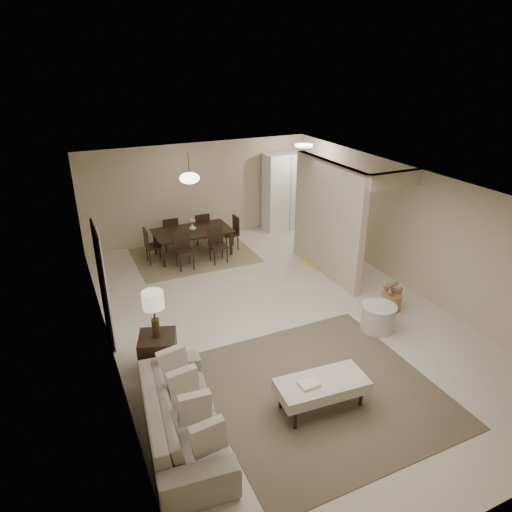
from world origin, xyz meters
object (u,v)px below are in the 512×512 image
round_pouf (378,318)px  sofa (182,415)px  ottoman_bench (322,386)px  dining_table (193,243)px  wicker_basket (391,301)px  side_table (158,353)px  pantry_cabinet (286,192)px

round_pouf → sofa: bearing=-166.1°
ottoman_bench → dining_table: 5.76m
wicker_basket → round_pouf: bearing=-146.2°
side_table → wicker_basket: 4.49m
wicker_basket → dining_table: bearing=123.3°
pantry_cabinet → dining_table: bearing=-165.0°
sofa → side_table: bearing=4.2°
side_table → round_pouf: (3.80, -0.51, -0.06)m
round_pouf → pantry_cabinet: bearing=79.8°
sofa → round_pouf: (3.85, 0.95, -0.10)m
pantry_cabinet → wicker_basket: size_ratio=5.40×
side_table → round_pouf: side_table is taller
round_pouf → dining_table: bearing=113.7°
sofa → dining_table: sofa is taller
side_table → dining_table: 4.39m
round_pouf → wicker_basket: size_ratio=1.57×
pantry_cabinet → wicker_basket: 4.91m
ottoman_bench → wicker_basket: ottoman_bench is taller
sofa → side_table: sofa is taller
sofa → wicker_basket: size_ratio=5.88×
pantry_cabinet → sofa: 7.90m
ottoman_bench → pantry_cabinet: bearing=70.2°
sofa → side_table: (0.05, 1.47, -0.03)m
pantry_cabinet → round_pouf: pantry_cabinet is taller
pantry_cabinet → round_pouf: size_ratio=3.43×
round_pouf → wicker_basket: (0.68, 0.46, -0.07)m
ottoman_bench → round_pouf: 2.34m
dining_table → pantry_cabinet: bearing=14.7°
pantry_cabinet → ottoman_bench: size_ratio=1.63×
dining_table → wicker_basket: bearing=-56.9°
pantry_cabinet → sofa: pantry_cabinet is taller
ottoman_bench → side_table: 2.55m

